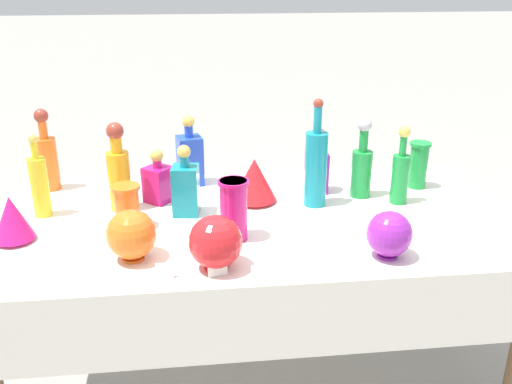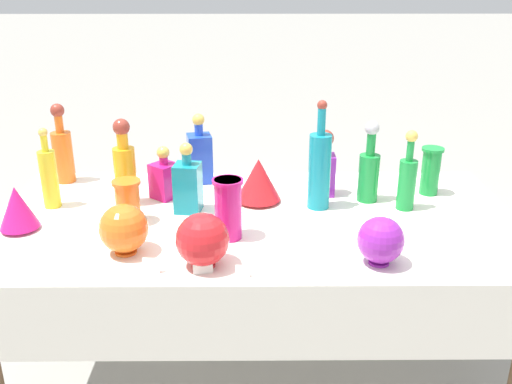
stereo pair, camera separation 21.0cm
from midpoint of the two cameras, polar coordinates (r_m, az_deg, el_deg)
The scene contains 23 objects.
ground_plane at distance 2.54m, azimuth -2.49°, elevation -18.36°, with size 40.00×40.00×0.00m, color gray.
display_table at distance 2.13m, azimuth -2.73°, elevation -4.21°, with size 1.96×0.99×0.76m.
tall_bottle_0 at distance 2.31m, azimuth 8.00°, elevation 2.53°, with size 0.08×0.08×0.33m.
tall_bottle_1 at distance 2.24m, azimuth -16.20°, elevation 1.83°, with size 0.08×0.08×0.34m.
tall_bottle_2 at distance 2.29m, azimuth -23.33°, elevation 0.67°, with size 0.07×0.07×0.32m.
tall_bottle_3 at distance 2.27m, azimuth 11.70°, elevation 1.79°, with size 0.07×0.07×0.31m.
tall_bottle_4 at distance 2.19m, azimuth 3.29°, elevation 2.56°, with size 0.09×0.09×0.42m.
tall_bottle_5 at distance 2.55m, azimuth -22.44°, elevation 3.16°, with size 0.08×0.08×0.34m.
square_decanter_0 at distance 2.45m, azimuth -9.08°, elevation 3.39°, with size 0.12×0.12×0.30m.
square_decanter_1 at distance 2.34m, azimuth 3.56°, elevation 2.73°, with size 0.09×0.09×0.27m.
square_decanter_2 at distance 2.15m, azimuth -9.83°, elevation 0.41°, with size 0.11×0.11×0.27m.
square_decanter_3 at distance 2.30m, azimuth -12.33°, elevation 1.00°, with size 0.13×0.13×0.22m.
slender_vase_0 at distance 2.45m, azimuth 13.63°, elevation 2.76°, with size 0.09×0.09×0.20m.
slender_vase_1 at distance 2.09m, azimuth -15.63°, elevation -1.34°, with size 0.10×0.10×0.16m.
slender_vase_2 at distance 1.93m, azimuth -5.36°, elevation -1.68°, with size 0.11×0.11×0.21m.
fluted_vase_0 at distance 2.24m, azimuth -2.84°, elevation 1.21°, with size 0.18×0.18×0.18m.
fluted_vase_1 at distance 2.13m, azimuth -25.88°, elevation -2.44°, with size 0.14×0.14×0.16m.
round_bowl_0 at distance 1.76m, azimuth -7.50°, elevation -5.06°, with size 0.17×0.17×0.18m.
round_bowl_1 at distance 1.86m, azimuth -15.55°, elevation -4.20°, with size 0.16×0.16×0.17m.
round_bowl_2 at distance 1.84m, azimuth 10.04°, elevation -4.24°, with size 0.15×0.15×0.16m.
price_tag_left at distance 1.73m, azimuth -3.26°, elevation -8.03°, with size 0.04×0.01×0.04m, color white.
price_tag_center at distance 1.76m, azimuth -12.53°, elevation -7.80°, with size 0.05×0.01×0.05m, color white.
price_tag_right at distance 1.75m, azimuth -7.31°, elevation -7.86°, with size 0.06×0.01×0.04m, color white.
Camera 1 is at (-0.22, -1.94, 1.64)m, focal length 40.00 mm.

